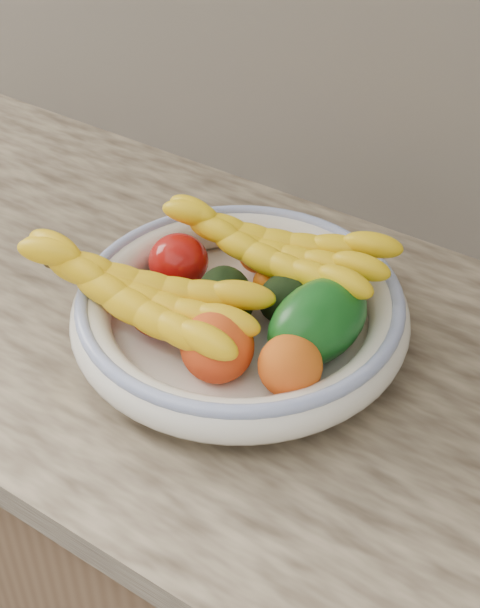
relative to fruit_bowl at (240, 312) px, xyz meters
name	(u,v)px	position (x,y,z in m)	size (l,w,h in m)	color
kitchen_counter	(249,546)	(0.00, 0.03, -0.48)	(2.44, 0.66, 1.40)	brown
fruit_bowl	(240,312)	(0.00, 0.00, 0.00)	(0.39, 0.39, 0.08)	white
clementine_back_left	(258,255)	(-0.04, 0.10, 0.01)	(0.05, 0.05, 0.04)	#E65404
clementine_back_right	(304,269)	(0.02, 0.11, 0.01)	(0.06, 0.06, 0.05)	#E65C04
clementine_back_mid	(276,284)	(0.01, 0.06, 0.01)	(0.06, 0.06, 0.05)	#E56504
tomato_left	(178,261)	(-0.11, 0.02, 0.01)	(0.07, 0.07, 0.07)	#AE110E
tomato_near_left	(160,307)	(-0.07, -0.06, 0.01)	(0.08, 0.08, 0.07)	#A30000
avocado_center	(224,300)	(-0.02, -0.01, 0.02)	(0.07, 0.10, 0.07)	black
avocado_right	(302,298)	(0.06, 0.04, 0.02)	(0.07, 0.10, 0.07)	black
green_mango	(318,322)	(0.10, 0.01, 0.03)	(0.09, 0.13, 0.09)	#0F5016
peach_front	(217,346)	(0.02, -0.08, 0.02)	(0.08, 0.08, 0.08)	orange
peach_right	(290,366)	(0.11, -0.06, 0.02)	(0.07, 0.07, 0.07)	orange
banana_bunch_back	(271,254)	(0.00, 0.07, 0.04)	(0.31, 0.11, 0.09)	yellow
banana_bunch_front	(137,299)	(-0.08, -0.08, 0.03)	(0.31, 0.12, 0.09)	yellow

